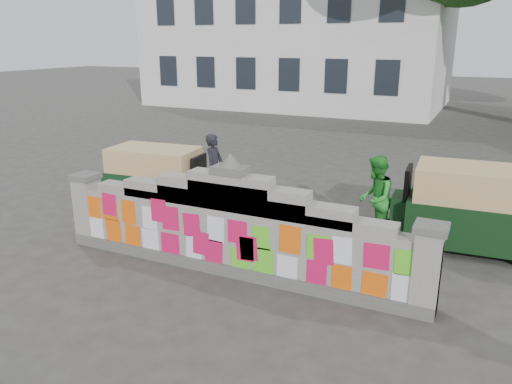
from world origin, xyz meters
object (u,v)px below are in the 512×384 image
at_px(pedestrian, 375,199).
at_px(rickshaw_right, 473,207).
at_px(cyclist_bike, 215,192).
at_px(cyclist_rider, 215,179).
at_px(rickshaw_left, 158,177).

height_order(pedestrian, rickshaw_right, pedestrian).
relative_size(cyclist_bike, rickshaw_right, 0.60).
relative_size(cyclist_rider, pedestrian, 0.91).
xyz_separation_m(pedestrian, rickshaw_right, (1.68, 0.33, -0.03)).
bearing_deg(rickshaw_left, cyclist_rider, 5.95).
relative_size(pedestrian, rickshaw_left, 0.65).
bearing_deg(cyclist_rider, cyclist_bike, -0.00).
distance_m(cyclist_bike, rickshaw_left, 1.37).
bearing_deg(rickshaw_right, cyclist_bike, -1.22).
distance_m(cyclist_bike, pedestrian, 3.57).
relative_size(cyclist_rider, rickshaw_right, 0.53).
bearing_deg(cyclist_rider, rickshaw_left, 97.42).
bearing_deg(pedestrian, cyclist_bike, -97.72).
xyz_separation_m(cyclist_rider, rickshaw_right, (5.23, 0.19, 0.05)).
xyz_separation_m(pedestrian, rickshaw_left, (-4.86, -0.13, -0.11)).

